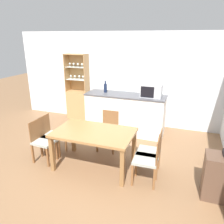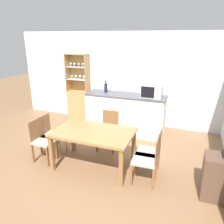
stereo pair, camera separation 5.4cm
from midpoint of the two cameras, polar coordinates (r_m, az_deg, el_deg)
The scene contains 13 objects.
ground_plane at distance 4.37m, azimuth -6.01°, elevation -14.52°, with size 18.00×18.00×0.00m, color brown.
wall_back at distance 6.20m, azimuth 4.39°, elevation 8.55°, with size 6.80×0.06×2.55m.
kitchen_counter at distance 5.68m, azimuth 3.78°, elevation -0.43°, with size 2.04×0.63×1.03m.
display_cabinet at distance 6.74m, azimuth -8.36°, elevation 3.28°, with size 0.66×0.33×1.94m.
dining_table at distance 4.13m, azimuth -4.48°, elevation -6.18°, with size 1.48×0.91×0.74m.
dining_chair_side_right_far at distance 4.07m, azimuth 10.35°, elevation -10.27°, with size 0.42×0.42×0.85m.
dining_chair_side_left_near at distance 4.63m, azimuth -17.20°, elevation -7.04°, with size 0.43×0.43×0.85m.
dining_chair_side_left_far at distance 4.83m, azimuth -15.28°, elevation -5.75°, with size 0.41×0.41×0.85m.
dining_chair_side_right_near at distance 3.84m, azimuth 9.59°, elevation -12.19°, with size 0.42×0.42×0.85m.
dining_chair_head_far at distance 4.87m, azimuth -0.63°, elevation -4.81°, with size 0.42×0.42×0.85m.
microwave at distance 5.36m, azimuth 10.66°, elevation 5.48°, with size 0.49×0.37×0.30m.
wine_bottle at distance 5.72m, azimuth -1.34°, elevation 6.36°, with size 0.08×0.08×0.30m.
side_cabinet at distance 3.88m, azimuth 26.92°, elevation -15.15°, with size 0.54×0.39×0.72m.
Camera 2 is at (1.69, -3.22, 2.42)m, focal length 35.00 mm.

